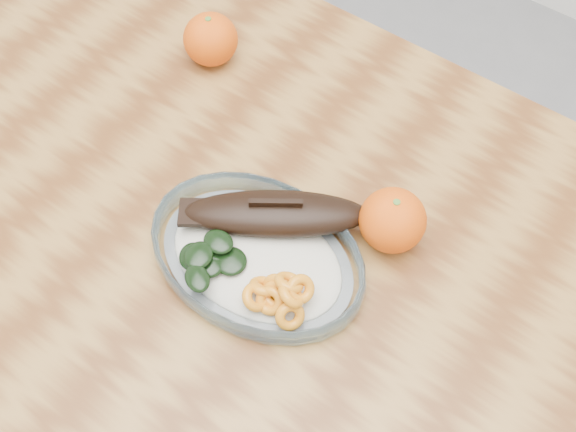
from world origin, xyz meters
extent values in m
plane|color=slate|center=(0.00, 0.00, 0.00)|extent=(3.00, 3.00, 0.00)
cube|color=brown|center=(0.00, 0.00, 0.73)|extent=(1.20, 0.80, 0.04)
cylinder|color=brown|center=(-0.54, 0.34, 0.35)|extent=(0.06, 0.06, 0.71)
ellipsoid|color=white|center=(0.05, -0.01, 0.76)|extent=(0.48, 0.36, 0.01)
torus|color=#8FBEDD|center=(0.05, -0.01, 0.77)|extent=(0.49, 0.49, 0.03)
ellipsoid|color=white|center=(0.05, -0.01, 0.77)|extent=(0.43, 0.31, 0.02)
ellipsoid|color=black|center=(0.05, 0.04, 0.80)|extent=(0.21, 0.17, 0.04)
ellipsoid|color=black|center=(0.05, 0.04, 0.79)|extent=(0.18, 0.14, 0.02)
cube|color=black|center=(-0.03, -0.01, 0.80)|extent=(0.05, 0.05, 0.01)
cube|color=black|center=(0.05, 0.04, 0.81)|extent=(0.05, 0.04, 0.02)
torus|color=#B8670D|center=(0.10, -0.03, 0.79)|extent=(0.03, 0.03, 0.04)
torus|color=#B8670D|center=(0.09, -0.05, 0.79)|extent=(0.04, 0.04, 0.03)
torus|color=#B8670D|center=(0.10, -0.04, 0.79)|extent=(0.05, 0.04, 0.04)
torus|color=#B8670D|center=(0.09, -0.04, 0.79)|extent=(0.05, 0.04, 0.04)
torus|color=#B8670D|center=(0.13, -0.05, 0.79)|extent=(0.04, 0.04, 0.04)
torus|color=#B8670D|center=(0.10, -0.05, 0.79)|extent=(0.05, 0.04, 0.04)
torus|color=#B8670D|center=(0.13, -0.02, 0.81)|extent=(0.04, 0.04, 0.04)
torus|color=#B8670D|center=(0.12, -0.03, 0.81)|extent=(0.05, 0.04, 0.04)
torus|color=#B8670D|center=(0.11, -0.02, 0.81)|extent=(0.04, 0.04, 0.03)
ellipsoid|color=black|center=(0.02, -0.04, 0.79)|extent=(0.04, 0.04, 0.01)
ellipsoid|color=black|center=(0.02, -0.05, 0.79)|extent=(0.04, 0.04, 0.01)
ellipsoid|color=black|center=(0.04, -0.03, 0.79)|extent=(0.05, 0.05, 0.01)
ellipsoid|color=black|center=(0.00, -0.05, 0.79)|extent=(0.05, 0.05, 0.01)
ellipsoid|color=black|center=(0.01, -0.05, 0.79)|extent=(0.04, 0.03, 0.01)
ellipsoid|color=black|center=(0.02, -0.05, 0.79)|extent=(0.05, 0.05, 0.01)
ellipsoid|color=black|center=(0.02, -0.03, 0.80)|extent=(0.04, 0.03, 0.01)
ellipsoid|color=black|center=(0.03, -0.07, 0.80)|extent=(0.04, 0.04, 0.01)
ellipsoid|color=black|center=(0.01, -0.05, 0.80)|extent=(0.04, 0.04, 0.01)
sphere|color=#DC3F04|center=(-0.19, 0.21, 0.79)|extent=(0.07, 0.07, 0.07)
sphere|color=#DC3F04|center=(0.16, 0.11, 0.79)|extent=(0.08, 0.08, 0.08)
camera|label=1|loc=(0.31, -0.31, 1.47)|focal=45.00mm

